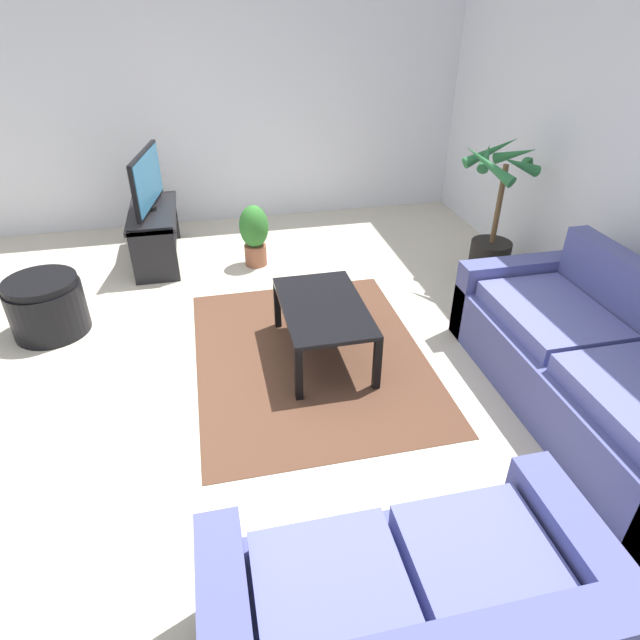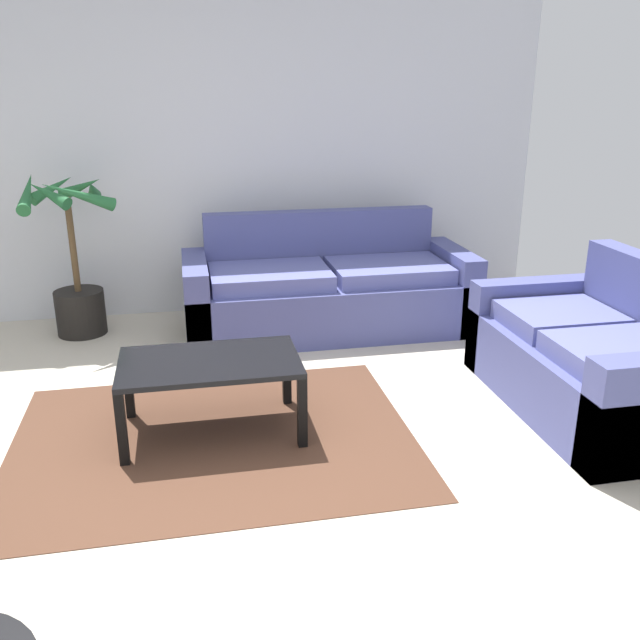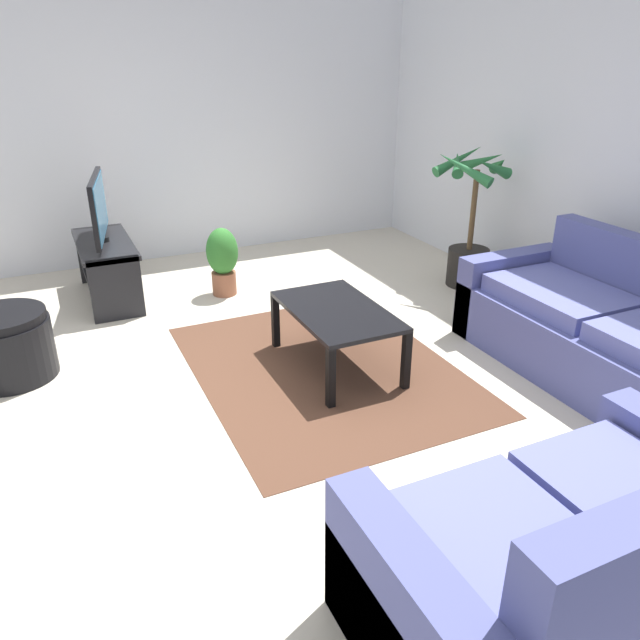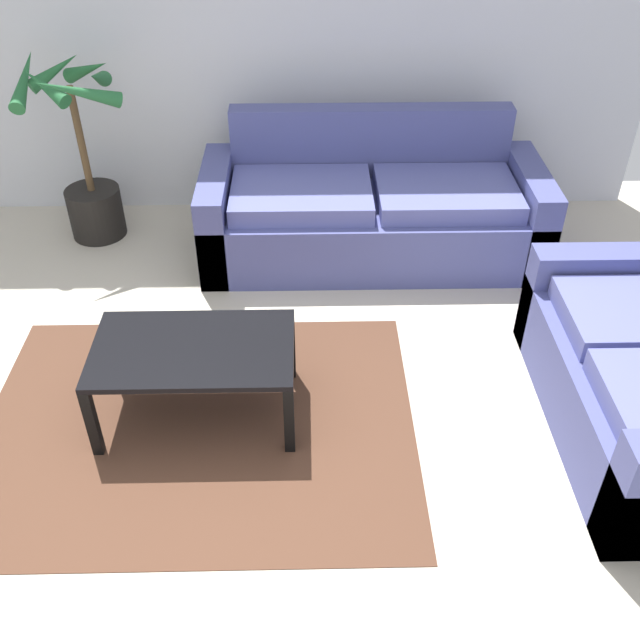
% 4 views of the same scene
% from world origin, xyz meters
% --- Properties ---
extents(ground_plane, '(6.60, 6.60, 0.00)m').
position_xyz_m(ground_plane, '(0.00, 0.00, 0.00)').
color(ground_plane, beige).
extents(wall_back, '(6.00, 0.06, 2.70)m').
position_xyz_m(wall_back, '(0.00, 3.00, 1.35)').
color(wall_back, silver).
rests_on(wall_back, ground).
extents(wall_left, '(0.06, 6.00, 2.70)m').
position_xyz_m(wall_left, '(-3.00, 0.00, 1.35)').
color(wall_left, silver).
rests_on(wall_left, ground).
extents(couch_main, '(2.25, 0.90, 0.90)m').
position_xyz_m(couch_main, '(1.01, 2.28, 0.30)').
color(couch_main, '#4C518C').
rests_on(couch_main, ground).
extents(couch_loveseat, '(0.90, 1.57, 0.90)m').
position_xyz_m(couch_loveseat, '(2.28, 0.56, 0.30)').
color(couch_loveseat, '#4C518C').
rests_on(couch_loveseat, ground).
extents(tv_stand, '(1.10, 0.45, 0.53)m').
position_xyz_m(tv_stand, '(-2.00, -0.55, 0.34)').
color(tv_stand, black).
rests_on(tv_stand, ground).
extents(tv, '(0.92, 0.21, 0.56)m').
position_xyz_m(tv, '(-1.99, -0.55, 0.82)').
color(tv, black).
rests_on(tv, tv_stand).
extents(coffee_table, '(0.99, 0.60, 0.44)m').
position_xyz_m(coffee_table, '(0.01, 0.71, 0.38)').
color(coffee_table, black).
rests_on(coffee_table, ground).
extents(area_rug, '(2.20, 1.70, 0.01)m').
position_xyz_m(area_rug, '(0.01, 0.61, 0.00)').
color(area_rug, '#513323').
rests_on(area_rug, ground).
extents(potted_palm, '(0.70, 0.71, 1.27)m').
position_xyz_m(potted_palm, '(-0.93, 2.54, 0.50)').
color(potted_palm, black).
rests_on(potted_palm, ground).
extents(potted_plant_small, '(0.28, 0.28, 0.62)m').
position_xyz_m(potted_plant_small, '(-1.66, 0.40, 0.34)').
color(potted_plant_small, brown).
rests_on(potted_plant_small, ground).
extents(ottoman, '(0.58, 0.58, 0.47)m').
position_xyz_m(ottoman, '(-0.79, -1.36, 0.23)').
color(ottoman, black).
rests_on(ottoman, ground).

